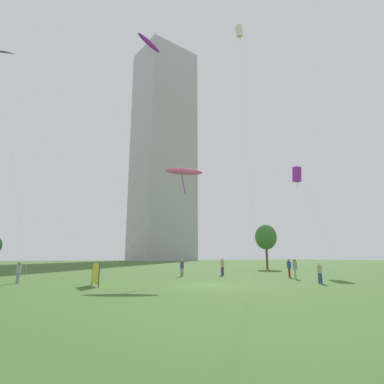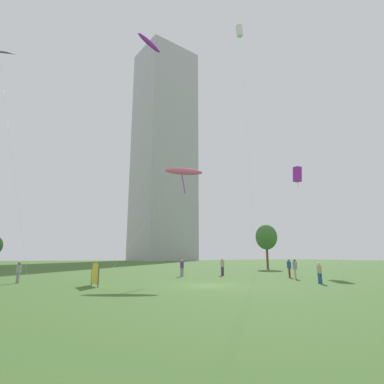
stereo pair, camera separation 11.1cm
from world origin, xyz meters
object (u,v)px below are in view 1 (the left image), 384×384
Objects in this scene: kite_flying_0 at (297,175)px; person_standing_2 at (295,268)px; park_tree_1 at (266,237)px; event_banner at (96,274)px; person_standing_3 at (182,266)px; kite_flying_3 at (149,43)px; distant_highrise_0 at (163,151)px; person_standing_0 at (289,267)px; person_standing_4 at (19,271)px; kite_flying_4 at (239,32)px; person_standing_5 at (320,271)px; kite_flying_2 at (183,172)px; person_standing_1 at (222,265)px.

person_standing_2 is at bearing -136.04° from kite_flying_0.
event_banner is at bearing -147.08° from park_tree_1.
person_standing_2 is at bearing 171.54° from person_standing_3.
distant_highrise_0 is at bearing 70.61° from kite_flying_3.
person_standing_0 reaches higher than person_standing_4.
person_standing_5 is at bearing -104.19° from kite_flying_4.
event_banner is (-15.70, 4.69, -0.06)m from person_standing_5.
kite_flying_2 is (-8.34, 6.47, 9.75)m from person_standing_2.
kite_flying_3 is at bearing -43.59° from person_standing_3.
kite_flying_4 is at bearing -23.65° from kite_flying_3.
kite_flying_4 is at bearing 22.30° from kite_flying_2.
kite_flying_4 is (10.56, 4.33, 23.87)m from kite_flying_2.
kite_flying_2 is at bearing -16.69° from person_standing_5.
distant_highrise_0 is at bearing 20.76° from person_standing_0.
park_tree_1 reaches higher than person_standing_2.
kite_flying_3 is 4.78× the size of park_tree_1.
person_standing_4 is at bearing -157.64° from park_tree_1.
person_standing_0 is 10.57m from person_standing_3.
kite_flying_0 reaches higher than person_standing_2.
kite_flying_2 is at bearing 107.95° from person_standing_3.
person_standing_0 is 0.25× the size of park_tree_1.
person_standing_2 is at bearing -120.86° from park_tree_1.
distant_highrise_0 is (13.01, 94.70, 47.68)m from park_tree_1.
person_standing_4 is 22.80m from person_standing_5.
distant_highrise_0 reaches higher than person_standing_0.
park_tree_1 is at bearing 1.23° from person_standing_0.
person_standing_4 is 0.22× the size of park_tree_1.
person_standing_3 is (-9.00, 5.54, -0.03)m from person_standing_0.
person_standing_5 is 38.79m from kite_flying_3.
kite_flying_3 is at bearing -173.10° from park_tree_1.
person_standing_5 is 37.22m from kite_flying_4.
person_standing_1 is at bearing -149.76° from person_standing_3.
distant_highrise_0 is at bearing -60.64° from person_standing_5.
kite_flying_2 is at bearing -166.39° from kite_flying_0.
person_standing_3 reaches higher than event_banner.
kite_flying_2 is (14.10, 1.58, 9.85)m from person_standing_4.
kite_flying_3 reaches higher than person_standing_1.
person_standing_1 is 4.55m from person_standing_3.
person_standing_5 is at bearing -169.64° from person_standing_0.
person_standing_2 is 127.00m from distant_highrise_0.
event_banner is at bearing 71.50° from person_standing_3.
person_standing_5 is 0.04× the size of kite_flying_4.
distant_highrise_0 is (24.20, 113.43, 51.72)m from person_standing_2.
person_standing_0 is at bearing -177.72° from person_standing_3.
person_standing_4 reaches higher than person_standing_5.
person_standing_1 is at bearing -118.48° from distant_highrise_0.
kite_flying_4 is at bearing -138.55° from park_tree_1.
kite_flying_4 reaches higher than person_standing_5.
kite_flying_0 reaches higher than park_tree_1.
person_standing_1 is 121.46m from distant_highrise_0.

